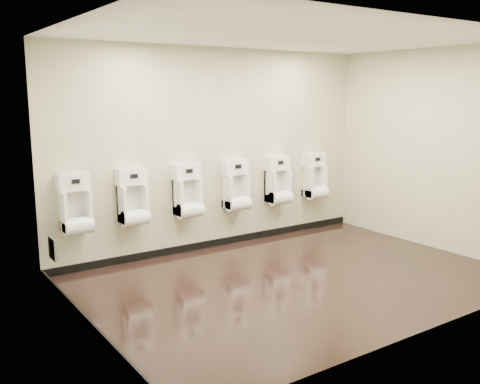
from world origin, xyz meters
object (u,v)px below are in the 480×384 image
at_px(urinal_0, 76,208).
at_px(urinal_2, 188,195).
at_px(urinal_5, 315,179).
at_px(access_panel, 53,249).
at_px(urinal_3, 236,189).
at_px(urinal_4, 278,184).
at_px(urinal_1, 133,201).

height_order(urinal_0, urinal_2, same).
bearing_deg(urinal_2, urinal_5, 0.00).
bearing_deg(access_panel, urinal_2, 12.38).
bearing_deg(access_panel, urinal_3, 8.86).
xyz_separation_m(urinal_3, urinal_4, (0.77, 0.00, 0.00)).
relative_size(urinal_0, urinal_5, 1.00).
xyz_separation_m(urinal_0, urinal_4, (3.07, 0.00, 0.00)).
bearing_deg(access_panel, urinal_5, 5.72).
relative_size(urinal_3, urinal_5, 1.00).
bearing_deg(urinal_3, urinal_0, 180.00).
bearing_deg(urinal_2, urinal_0, 180.00).
bearing_deg(urinal_0, urinal_5, 0.00).
xyz_separation_m(urinal_2, urinal_4, (1.55, 0.00, 0.00)).
bearing_deg(access_panel, urinal_1, 20.40).
height_order(urinal_3, urinal_4, same).
bearing_deg(urinal_3, urinal_1, 180.00).
bearing_deg(urinal_3, access_panel, -171.14).
height_order(urinal_1, urinal_5, same).
xyz_separation_m(urinal_0, urinal_3, (2.30, 0.00, 0.00)).
xyz_separation_m(urinal_1, urinal_5, (3.08, 0.00, 0.00)).
height_order(urinal_2, urinal_4, same).
height_order(access_panel, urinal_4, urinal_4).
bearing_deg(access_panel, urinal_4, 6.93).
relative_size(urinal_1, urinal_4, 1.00).
distance_m(urinal_0, urinal_4, 3.07).
relative_size(urinal_2, urinal_3, 1.00).
xyz_separation_m(urinal_0, urinal_5, (3.81, 0.00, 0.00)).
relative_size(urinal_2, urinal_5, 1.00).
distance_m(urinal_1, urinal_3, 1.57).
distance_m(urinal_0, urinal_1, 0.73).
bearing_deg(urinal_3, urinal_2, 180.00).
xyz_separation_m(access_panel, urinal_2, (1.92, 0.42, 0.33)).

